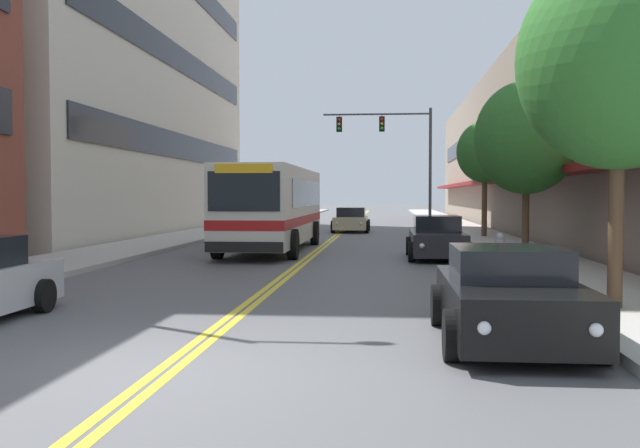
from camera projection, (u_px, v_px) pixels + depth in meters
ground_plane at (346, 228)px, 45.39m from camera, size 240.00×240.00×0.00m
sidewalk_left at (237, 226)px, 46.05m from camera, size 3.19×106.00×0.15m
sidewalk_right at (459, 227)px, 44.71m from camera, size 3.19×106.00×0.15m
centre_line at (346, 228)px, 45.39m from camera, size 0.34×106.00×0.01m
storefront_row_right at (555, 148)px, 43.96m from camera, size 9.10×68.00×10.04m
city_bus at (274, 204)px, 27.18m from camera, size 2.81×11.33×3.10m
car_white_parked_left_mid at (264, 221)px, 40.14m from camera, size 2.16×4.15×1.41m
car_black_parked_right_foreground at (509, 298)px, 10.14m from camera, size 2.04×4.16×1.35m
car_charcoal_parked_right_mid at (437, 239)px, 23.63m from camera, size 1.97×4.44×1.42m
car_beige_moving_lead at (351, 221)px, 40.83m from camera, size 2.10×4.39×1.40m
traffic_signal_mast at (395, 143)px, 43.42m from camera, size 6.62×0.38×7.40m
street_tree_right_near at (618, 60)px, 12.16m from camera, size 3.44×3.44×6.16m
street_tree_right_mid at (526, 138)px, 22.36m from camera, size 3.25×3.25×5.54m
street_tree_right_far at (485, 152)px, 33.82m from camera, size 2.68×2.68×5.48m
fire_hydrant at (500, 247)px, 21.09m from camera, size 0.35×0.27×0.83m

